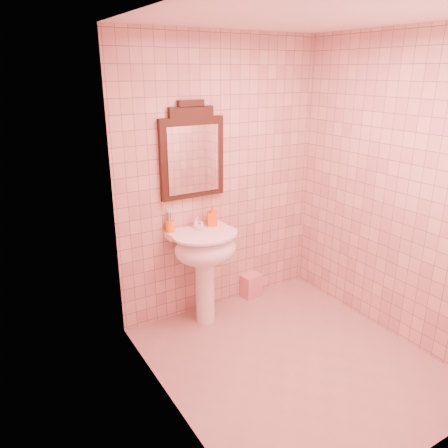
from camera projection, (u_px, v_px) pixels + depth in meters
floor at (292, 361)px, 3.47m from camera, size 2.20×2.20×0.00m
back_wall at (221, 179)px, 3.94m from camera, size 2.00×0.02×2.50m
pedestal_sink at (205, 255)px, 3.81m from camera, size 0.58×0.58×0.86m
faucet at (197, 222)px, 3.83m from camera, size 0.04×0.16×0.11m
mirror at (192, 154)px, 3.69m from camera, size 0.59×0.06×0.82m
toothbrush_cup at (170, 226)px, 3.75m from camera, size 0.08×0.08×0.18m
soap_dispenser at (212, 216)px, 3.89m from camera, size 0.11×0.11×0.19m
towel at (251, 285)px, 4.43m from camera, size 0.21×0.16×0.24m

